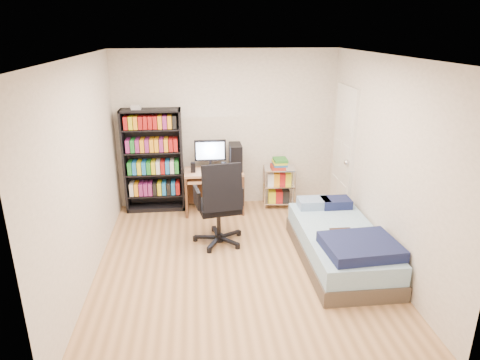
{
  "coord_description": "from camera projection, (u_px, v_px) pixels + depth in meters",
  "views": [
    {
      "loc": [
        -0.49,
        -4.69,
        2.79
      ],
      "look_at": [
        0.05,
        0.4,
        0.96
      ],
      "focal_mm": 32.0,
      "sensor_mm": 36.0,
      "label": 1
    }
  ],
  "objects": [
    {
      "name": "computer_desk",
      "position": [
        219.0,
        173.0,
        6.75
      ],
      "size": [
        0.91,
        0.53,
        1.15
      ],
      "color": "tan",
      "rests_on": "room"
    },
    {
      "name": "door",
      "position": [
        343.0,
        153.0,
        6.47
      ],
      "size": [
        0.12,
        0.8,
        2.0
      ],
      "color": "silver",
      "rests_on": "room"
    },
    {
      "name": "office_chair",
      "position": [
        219.0,
        218.0,
        5.74
      ],
      "size": [
        0.81,
        0.81,
        1.19
      ],
      "rotation": [
        0.0,
        0.0,
        0.17
      ],
      "color": "black",
      "rests_on": "room"
    },
    {
      "name": "wire_cart",
      "position": [
        279.0,
        175.0,
        6.91
      ],
      "size": [
        0.54,
        0.41,
        0.82
      ],
      "rotation": [
        0.0,
        0.0,
        -0.1
      ],
      "color": "silver",
      "rests_on": "room"
    },
    {
      "name": "room",
      "position": [
        240.0,
        168.0,
        4.96
      ],
      "size": [
        3.58,
        4.08,
        2.58
      ],
      "color": "tan",
      "rests_on": "ground"
    },
    {
      "name": "bed",
      "position": [
        341.0,
        244.0,
        5.33
      ],
      "size": [
        0.95,
        1.9,
        0.54
      ],
      "color": "#4F443B",
      "rests_on": "room"
    },
    {
      "name": "media_shelf",
      "position": [
        153.0,
        160.0,
        6.7
      ],
      "size": [
        0.92,
        0.31,
        1.7
      ],
      "color": "black",
      "rests_on": "room"
    }
  ]
}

